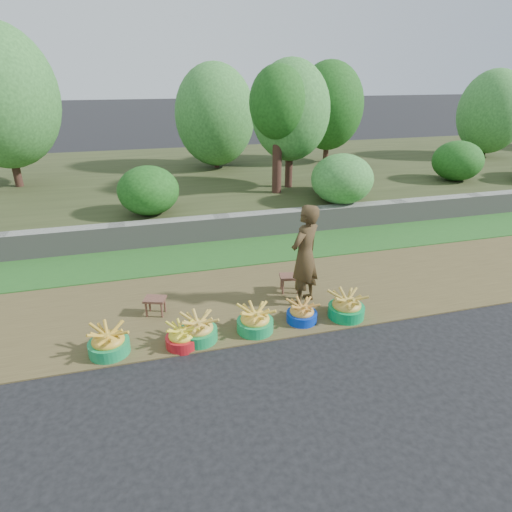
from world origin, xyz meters
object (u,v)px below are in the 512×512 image
object	(u,v)px
vendor_woman	(305,256)
basin_c	(198,330)
basin_d	(255,321)
basin_a	(109,342)
basin_e	(302,313)
stool_left	(155,301)
stool_right	(290,279)
basin_f	(346,307)
basin_b	(182,337)

from	to	relation	value
vendor_woman	basin_c	bearing A→B (deg)	-15.71
basin_d	basin_a	bearing A→B (deg)	-179.91
basin_c	vendor_woman	xyz separation A→B (m)	(1.79, 0.61, 0.67)
basin_e	basin_a	bearing A→B (deg)	-178.63
basin_e	vendor_woman	world-z (taller)	vendor_woman
basin_e	stool_left	world-z (taller)	basin_e
basin_c	basin_d	xyz separation A→B (m)	(0.82, 0.02, 0.00)
basin_c	stool_right	distance (m)	1.99
basin_d	basin_f	bearing A→B (deg)	0.10
basin_a	vendor_woman	xyz separation A→B (m)	(2.99, 0.60, 0.66)
basin_b	basin_f	size ratio (longest dim) A/B	0.81
basin_d	basin_f	size ratio (longest dim) A/B	0.96
basin_e	stool_right	world-z (taller)	basin_e
basin_e	basin_f	bearing A→B (deg)	-4.93
basin_d	basin_f	world-z (taller)	basin_f
basin_a	basin_b	bearing A→B (deg)	-5.22
basin_c	basin_f	size ratio (longest dim) A/B	0.95
basin_f	basin_c	bearing A→B (deg)	-179.55
basin_d	vendor_woman	world-z (taller)	vendor_woman
basin_c	basin_e	distance (m)	1.57
basin_d	stool_left	size ratio (longest dim) A/B	1.39
basin_c	basin_e	world-z (taller)	basin_c
stool_left	vendor_woman	xyz separation A→B (m)	(2.33, -0.25, 0.60)
basin_a	basin_d	world-z (taller)	basin_a
vendor_woman	basin_b	bearing A→B (deg)	-15.87
stool_left	vendor_woman	world-z (taller)	vendor_woman
basin_a	basin_d	bearing A→B (deg)	0.09
basin_c	basin_d	size ratio (longest dim) A/B	1.00
stool_right	vendor_woman	xyz separation A→B (m)	(0.08, -0.40, 0.59)
basin_c	basin_d	bearing A→B (deg)	1.07
basin_d	vendor_woman	size ratio (longest dim) A/B	0.32
basin_b	vendor_woman	world-z (taller)	vendor_woman
basin_a	vendor_woman	world-z (taller)	vendor_woman
stool_left	basin_d	bearing A→B (deg)	-31.76
basin_d	vendor_woman	distance (m)	1.32
vendor_woman	basin_f	bearing A→B (deg)	94.07
stool_left	stool_right	distance (m)	2.25
basin_c	basin_d	world-z (taller)	basin_d
basin_d	basin_e	bearing A→B (deg)	4.83
basin_a	basin_e	bearing A→B (deg)	1.37
basin_d	basin_b	bearing A→B (deg)	-175.13
basin_c	vendor_woman	world-z (taller)	vendor_woman
basin_c	basin_b	bearing A→B (deg)	-162.51
basin_b	basin_d	xyz separation A→B (m)	(1.06, 0.09, 0.03)
basin_e	basin_c	bearing A→B (deg)	-177.14
stool_left	basin_b	bearing A→B (deg)	-72.23
basin_d	vendor_woman	xyz separation A→B (m)	(0.97, 0.60, 0.67)
basin_b	basin_c	distance (m)	0.25
basin_e	basin_f	distance (m)	0.70
basin_b	vendor_woman	distance (m)	2.25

